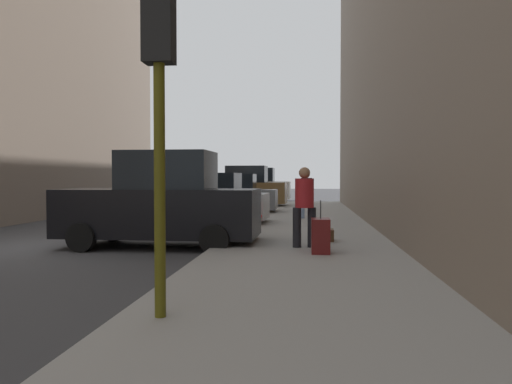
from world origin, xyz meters
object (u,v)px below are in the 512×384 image
object	(u,v)px
fire_hydrant	(255,215)
duffel_bag	(327,235)
pedestrian_in_red_jacket	(304,203)
parked_black_suv	(162,203)
parked_silver_sedan	(206,201)
traffic_light	(159,72)
parked_bronze_suv	(244,189)
parked_gray_coupe	(230,195)
rolling_suitcase	(320,236)
parked_white_van	(255,187)
pedestrian_in_jeans	(306,192)

from	to	relation	value
fire_hydrant	duffel_bag	xyz separation A→B (m)	(2.05, -3.38, -0.21)
pedestrian_in_red_jacket	duffel_bag	bearing A→B (deg)	65.15
parked_black_suv	parked_silver_sedan	xyz separation A→B (m)	(0.00, 5.04, -0.18)
traffic_light	parked_bronze_suv	bearing A→B (deg)	94.99
parked_gray_coupe	rolling_suitcase	bearing A→B (deg)	-72.50
rolling_suitcase	parked_white_van	bearing A→B (deg)	99.38
pedestrian_in_jeans	duffel_bag	distance (m)	6.55
duffel_bag	parked_bronze_suv	bearing A→B (deg)	104.77
parked_black_suv	parked_gray_coupe	size ratio (longest dim) A/B	1.10
fire_hydrant	parked_gray_coupe	bearing A→B (deg)	105.77
traffic_light	rolling_suitcase	size ratio (longest dim) A/B	3.46
pedestrian_in_jeans	fire_hydrant	bearing A→B (deg)	-116.52
parked_silver_sedan	pedestrian_in_red_jacket	size ratio (longest dim) A/B	2.49
traffic_light	rolling_suitcase	bearing A→B (deg)	69.01
fire_hydrant	traffic_light	size ratio (longest dim) A/B	0.20
parked_silver_sedan	pedestrian_in_red_jacket	bearing A→B (deg)	-59.86
parked_black_suv	parked_white_van	xyz separation A→B (m)	(0.00, 20.73, 0.00)
parked_gray_coupe	fire_hydrant	xyz separation A→B (m)	(1.80, -6.39, -0.35)
rolling_suitcase	pedestrian_in_red_jacket	bearing A→B (deg)	113.22
parked_gray_coupe	pedestrian_in_jeans	size ratio (longest dim) A/B	2.46
parked_silver_sedan	rolling_suitcase	xyz separation A→B (m)	(3.67, -6.51, -0.36)
traffic_light	parked_gray_coupe	bearing A→B (deg)	96.47
pedestrian_in_jeans	duffel_bag	bearing A→B (deg)	-85.54
pedestrian_in_red_jacket	pedestrian_in_jeans	xyz separation A→B (m)	(0.01, 7.58, 0.00)
pedestrian_in_red_jacket	rolling_suitcase	world-z (taller)	pedestrian_in_red_jacket
parked_black_suv	fire_hydrant	world-z (taller)	parked_black_suv
parked_white_van	duffel_bag	world-z (taller)	parked_white_van
parked_black_suv	traffic_light	size ratio (longest dim) A/B	1.28
parked_gray_coupe	duffel_bag	distance (m)	10.51
fire_hydrant	pedestrian_in_red_jacket	size ratio (longest dim) A/B	0.41
parked_gray_coupe	traffic_light	bearing A→B (deg)	-83.53
traffic_light	fire_hydrant	bearing A→B (deg)	90.29
fire_hydrant	pedestrian_in_red_jacket	world-z (taller)	pedestrian_in_red_jacket
parked_gray_coupe	pedestrian_in_jeans	world-z (taller)	pedestrian_in_jeans
parked_gray_coupe	traffic_light	distance (m)	16.57
parked_white_van	traffic_light	distance (m)	27.05
parked_silver_sedan	parked_gray_coupe	size ratio (longest dim) A/B	1.01
pedestrian_in_red_jacket	duffel_bag	xyz separation A→B (m)	(0.51, 1.11, -0.81)
traffic_light	pedestrian_in_red_jacket	bearing A→B (deg)	74.81
parked_white_van	pedestrian_in_red_jacket	size ratio (longest dim) A/B	2.70
parked_bronze_suv	fire_hydrant	xyz separation A→B (m)	(1.80, -11.25, -0.54)
parked_black_suv	parked_bronze_suv	bearing A→B (deg)	90.00
parked_white_van	duffel_bag	size ratio (longest dim) A/B	10.49
parked_bronze_suv	traffic_light	size ratio (longest dim) A/B	1.29
traffic_light	rolling_suitcase	distance (m)	5.55
parked_bronze_suv	pedestrian_in_red_jacket	distance (m)	16.08
rolling_suitcase	parked_bronze_suv	bearing A→B (deg)	102.54
parked_bronze_suv	parked_white_van	distance (m)	5.72
parked_silver_sedan	duffel_bag	world-z (taller)	parked_silver_sedan
parked_gray_coupe	pedestrian_in_red_jacket	xyz separation A→B (m)	(3.34, -10.87, 0.26)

